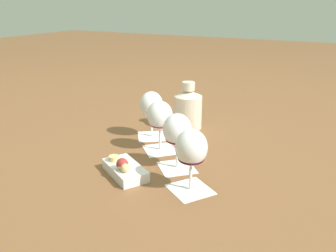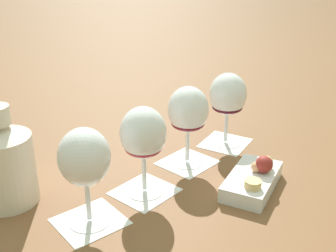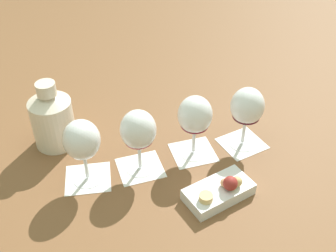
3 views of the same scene
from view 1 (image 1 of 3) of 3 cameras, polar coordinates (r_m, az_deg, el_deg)
The scene contains 11 objects.
ground_plane at distance 1.23m, azimuth 0.01°, elevation -5.18°, with size 8.00×8.00×0.00m, color brown.
tasting_card_0 at distance 1.42m, azimuth -2.61°, elevation -1.64°, with size 0.15×0.16×0.00m.
tasting_card_1 at distance 1.29m, azimuth -1.27°, elevation -3.80°, with size 0.16×0.16×0.00m.
tasting_card_2 at distance 1.16m, azimuth 1.44°, elevation -6.64°, with size 0.16×0.16×0.00m.
tasting_card_3 at distance 1.04m, azimuth 3.60°, elevation -10.10°, with size 0.16×0.15×0.00m.
wine_glass_0 at distance 1.38m, azimuth -2.69°, elevation 3.08°, with size 0.09×0.09×0.18m.
wine_glass_1 at distance 1.25m, azimuth -1.31°, elevation 1.33°, with size 0.09×0.09×0.18m.
wine_glass_2 at distance 1.11m, azimuth 1.49°, elevation -1.01°, with size 0.09×0.09×0.18m.
wine_glass_3 at distance 0.98m, azimuth 3.75°, elevation -3.91°, with size 0.09×0.09×0.18m.
ceramic_vase at distance 1.49m, azimuth 3.23°, elevation 2.87°, with size 0.12×0.12×0.20m.
snack_dish at distance 1.11m, azimuth -7.01°, elevation -6.85°, with size 0.19×0.16×0.07m.
Camera 1 is at (0.52, -0.99, 0.51)m, focal length 38.00 mm.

